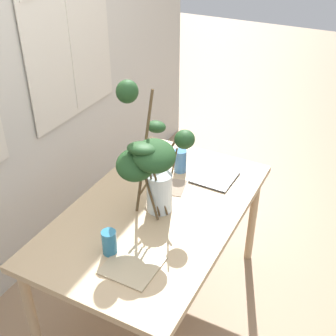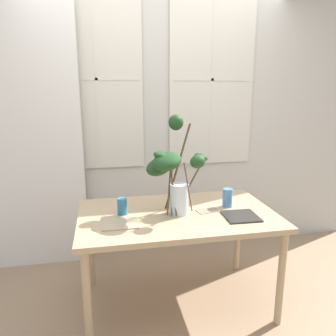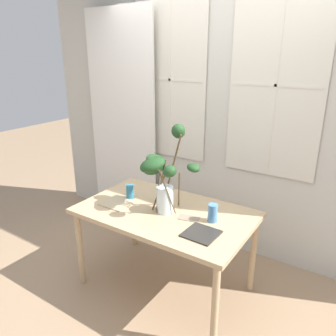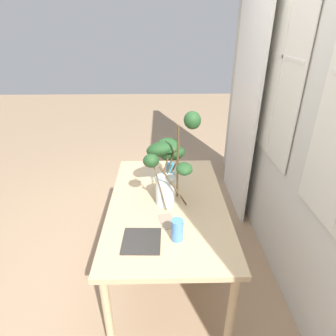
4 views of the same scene
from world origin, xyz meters
name	(u,v)px [view 1 (image 1 of 4)]	position (x,y,z in m)	size (l,w,h in m)	color
ground	(158,302)	(0.00, 0.00, 0.00)	(14.00, 14.00, 0.00)	#9E7F60
dining_table	(156,219)	(0.00, 0.00, 0.68)	(1.44, 0.88, 0.76)	tan
vase_with_branches	(151,162)	(-0.04, 0.00, 1.08)	(0.54, 0.42, 0.73)	silver
drinking_glass_blue_left	(109,242)	(-0.40, 0.03, 0.82)	(0.07, 0.07, 0.13)	teal
drinking_glass_blue_right	(180,161)	(0.41, 0.05, 0.83)	(0.08, 0.08, 0.14)	#4C84BC
plate_square_left	(133,265)	(-0.43, -0.11, 0.76)	(0.25, 0.25, 0.01)	tan
plate_square_right	(214,177)	(0.43, -0.17, 0.76)	(0.24, 0.24, 0.01)	#2D2B28
napkin_folded	(176,187)	(0.23, -0.01, 0.76)	(0.17, 0.10, 0.00)	gray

